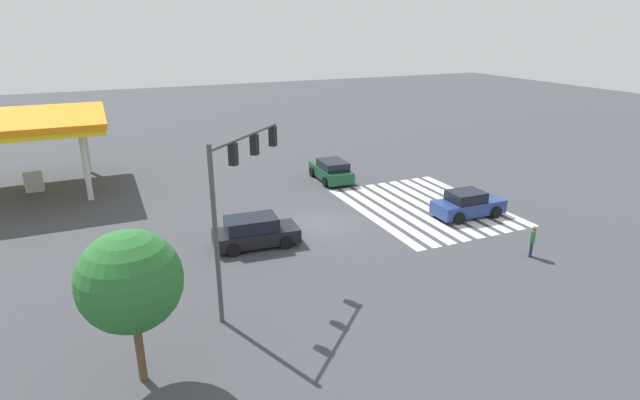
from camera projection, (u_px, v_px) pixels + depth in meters
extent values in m
plane|color=#3D3F44|center=(320.00, 224.00, 28.32)|extent=(140.44, 140.44, 0.00)
cube|color=silver|center=(473.00, 198.00, 32.49)|extent=(10.54, 0.60, 0.01)
cube|color=silver|center=(461.00, 200.00, 32.13)|extent=(10.54, 0.60, 0.01)
cube|color=silver|center=(449.00, 202.00, 31.76)|extent=(10.54, 0.60, 0.01)
cube|color=silver|center=(437.00, 205.00, 31.40)|extent=(10.54, 0.60, 0.01)
cube|color=silver|center=(424.00, 207.00, 31.04)|extent=(10.54, 0.60, 0.01)
cube|color=silver|center=(411.00, 209.00, 30.67)|extent=(10.54, 0.60, 0.01)
cube|color=silver|center=(398.00, 211.00, 30.31)|extent=(10.54, 0.60, 0.01)
cube|color=silver|center=(384.00, 213.00, 29.95)|extent=(10.54, 0.60, 0.01)
cube|color=silver|center=(371.00, 216.00, 29.58)|extent=(10.54, 0.60, 0.01)
cylinder|color=#47474C|center=(216.00, 238.00, 17.96)|extent=(0.18, 0.18, 6.94)
cylinder|color=#47474C|center=(246.00, 136.00, 19.12)|extent=(3.68, 3.68, 0.12)
cube|color=black|center=(233.00, 154.00, 18.38)|extent=(0.40, 0.40, 0.84)
sphere|color=red|center=(235.00, 153.00, 18.52)|extent=(0.16, 0.16, 0.16)
cube|color=black|center=(254.00, 145.00, 19.83)|extent=(0.40, 0.40, 0.84)
sphere|color=gold|center=(256.00, 144.00, 19.98)|extent=(0.16, 0.16, 0.16)
cube|color=black|center=(273.00, 136.00, 21.29)|extent=(0.40, 0.40, 0.84)
sphere|color=green|center=(274.00, 136.00, 21.43)|extent=(0.16, 0.16, 0.16)
cube|color=black|center=(256.00, 236.00, 25.47)|extent=(2.12, 4.43, 0.72)
cube|color=black|center=(251.00, 224.00, 25.17)|extent=(1.81, 2.69, 0.67)
cylinder|color=black|center=(277.00, 230.00, 26.78)|extent=(0.27, 0.66, 0.65)
cylinder|color=black|center=(286.00, 243.00, 25.15)|extent=(0.27, 0.66, 0.65)
cylinder|color=black|center=(227.00, 236.00, 25.94)|extent=(0.27, 0.66, 0.65)
cylinder|color=black|center=(234.00, 251.00, 24.31)|extent=(0.27, 0.66, 0.65)
cube|color=#144728|center=(331.00, 172.00, 36.15)|extent=(4.36, 2.08, 0.78)
cube|color=black|center=(333.00, 165.00, 35.60)|extent=(2.42, 1.80, 0.56)
cylinder|color=black|center=(312.00, 172.00, 37.07)|extent=(0.72, 0.25, 0.71)
cylinder|color=black|center=(336.00, 169.00, 37.72)|extent=(0.72, 0.25, 0.71)
cylinder|color=black|center=(325.00, 182.00, 34.74)|extent=(0.72, 0.25, 0.71)
cylinder|color=black|center=(350.00, 179.00, 35.39)|extent=(0.72, 0.25, 0.71)
cube|color=navy|center=(468.00, 207.00, 29.38)|extent=(1.88, 4.26, 0.77)
cube|color=black|center=(466.00, 196.00, 29.07)|extent=(1.64, 2.04, 0.59)
cylinder|color=black|center=(476.00, 203.00, 30.71)|extent=(0.24, 0.72, 0.71)
cylinder|color=black|center=(496.00, 212.00, 29.14)|extent=(0.24, 0.72, 0.71)
cylinder|color=black|center=(440.00, 208.00, 29.77)|extent=(0.24, 0.72, 0.71)
cylinder|color=black|center=(459.00, 219.00, 28.20)|extent=(0.24, 0.72, 0.71)
cube|color=yellow|center=(22.00, 125.00, 32.44)|extent=(9.83, 9.83, 0.35)
cube|color=orange|center=(21.00, 119.00, 32.32)|extent=(10.03, 10.03, 0.36)
cube|color=#B2B2B7|center=(34.00, 182.00, 33.75)|extent=(0.70, 1.10, 1.30)
cylinder|color=silver|center=(86.00, 167.00, 31.58)|extent=(0.36, 0.36, 4.38)
cylinder|color=silver|center=(86.00, 144.00, 37.51)|extent=(0.36, 0.36, 4.38)
cylinder|color=#232842|center=(531.00, 250.00, 24.23)|extent=(0.14, 0.14, 0.78)
cylinder|color=#232842|center=(531.00, 249.00, 24.37)|extent=(0.14, 0.14, 0.78)
cube|color=#337A42|center=(533.00, 236.00, 24.07)|extent=(0.41, 0.41, 0.61)
sphere|color=#8C6647|center=(534.00, 228.00, 23.93)|extent=(0.21, 0.21, 0.21)
cylinder|color=brown|center=(140.00, 350.00, 15.63)|extent=(0.26, 0.26, 2.22)
sphere|color=#286B2D|center=(130.00, 281.00, 14.82)|extent=(3.14, 3.14, 3.14)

